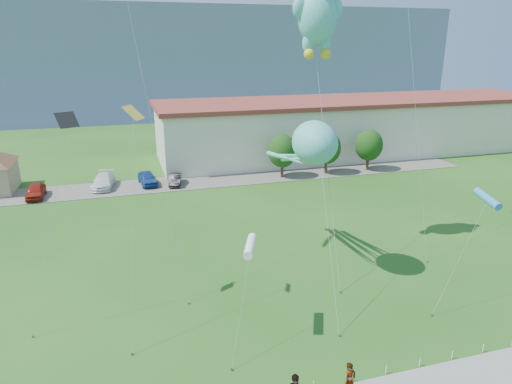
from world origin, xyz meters
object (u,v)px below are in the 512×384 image
parked_car_red (36,191)px  octopus_kite (308,149)px  warehouse (359,125)px  teddy_bear_kite (318,12)px  pedestrian_left (350,380)px  parked_car_white (103,181)px  parked_car_black (175,179)px  parked_car_blue (148,178)px

parked_car_red → octopus_kite: bearing=-47.2°
warehouse → parked_car_red: (-44.35, -9.89, -3.32)m
parked_car_red → teddy_bear_kite: (23.73, -19.74, 17.39)m
warehouse → pedestrian_left: (-25.58, -46.22, -3.12)m
teddy_bear_kite → parked_car_white: bearing=128.0°
pedestrian_left → teddy_bear_kite: teddy_bear_kite is taller
parked_car_white → teddy_bear_kite: (16.74, -21.47, 17.37)m
parked_car_black → pedestrian_left: bearing=-74.8°
parked_car_white → parked_car_black: 8.22m
warehouse → parked_car_white: size_ratio=11.46×
parked_car_blue → parked_car_black: 3.27m
parked_car_blue → octopus_kite: (9.67, -25.10, 8.33)m
pedestrian_left → parked_car_blue: bearing=79.2°
warehouse → parked_car_white: warehouse is taller
parked_car_red → parked_car_white: parked_car_white is taller
warehouse → pedestrian_left: size_ratio=33.76×
pedestrian_left → parked_car_red: 40.89m
octopus_kite → teddy_bear_kite: size_ratio=0.64×
octopus_kite → parked_car_black: bearing=105.2°
pedestrian_left → warehouse: bearing=40.0°
parked_car_red → octopus_kite: 33.13m
parked_car_black → octopus_kite: size_ratio=0.28×
teddy_bear_kite → parked_car_black: bearing=113.1°
parked_car_blue → parked_car_black: bearing=-24.3°
parked_car_white → octopus_kite: (14.67, -25.37, 8.33)m
parked_car_red → parked_car_white: size_ratio=0.82×
warehouse → parked_car_blue: (-32.36, -8.43, -3.29)m
pedestrian_left → parked_car_blue: size_ratio=0.40×
parked_car_black → teddy_bear_kite: 28.10m
warehouse → parked_car_red: size_ratio=13.96×
parked_car_blue → warehouse: bearing=7.7°
parked_car_blue → octopus_kite: 28.16m
parked_car_black → teddy_bear_kite: bearing=-57.4°
parked_car_blue → teddy_bear_kite: teddy_bear_kite is taller
warehouse → octopus_kite: bearing=-124.1°
parked_car_red → octopus_kite: octopus_kite is taller
parked_car_red → parked_car_black: 15.11m
warehouse → pedestrian_left: bearing=-119.0°
parked_car_blue → parked_car_black: size_ratio=1.18×
parked_car_red → parked_car_blue: size_ratio=0.97×
parked_car_red → pedestrian_left: bearing=-62.4°
octopus_kite → parked_car_white: bearing=120.0°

